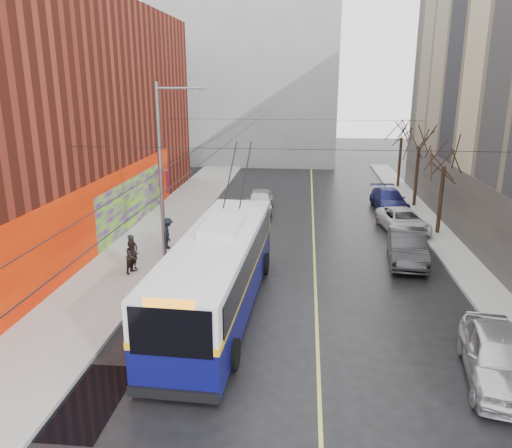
{
  "coord_description": "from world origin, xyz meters",
  "views": [
    {
      "loc": [
        0.91,
        -14.01,
        9.02
      ],
      "look_at": [
        -1.36,
        8.53,
        2.52
      ],
      "focal_mm": 35.0,
      "sensor_mm": 36.0,
      "label": 1
    }
  ],
  "objects_px": {
    "parked_car_a": "(498,357)",
    "parked_car_c": "(403,221)",
    "streetlight_pole": "(163,168)",
    "parked_car_b": "(407,247)",
    "tree_mid": "(420,136)",
    "following_car": "(260,201)",
    "parked_car_d": "(389,200)",
    "pedestrian_a": "(133,253)",
    "tree_far": "(402,129)",
    "tree_near": "(445,153)",
    "pedestrian_c": "(168,233)",
    "pedestrian_b": "(132,257)",
    "trolleybus": "(219,271)"
  },
  "relations": [
    {
      "from": "tree_near",
      "to": "following_car",
      "type": "relative_size",
      "value": 1.38
    },
    {
      "from": "following_car",
      "to": "parked_car_a",
      "type": "bearing_deg",
      "value": -67.51
    },
    {
      "from": "tree_near",
      "to": "following_car",
      "type": "height_order",
      "value": "tree_near"
    },
    {
      "from": "streetlight_pole",
      "to": "parked_car_d",
      "type": "height_order",
      "value": "streetlight_pole"
    },
    {
      "from": "tree_far",
      "to": "pedestrian_b",
      "type": "bearing_deg",
      "value": -126.05
    },
    {
      "from": "parked_car_b",
      "to": "pedestrian_b",
      "type": "xyz_separation_m",
      "value": [
        -13.43,
        -3.22,
        0.13
      ]
    },
    {
      "from": "trolleybus",
      "to": "pedestrian_a",
      "type": "relative_size",
      "value": 7.22
    },
    {
      "from": "pedestrian_c",
      "to": "pedestrian_a",
      "type": "bearing_deg",
      "value": 149.44
    },
    {
      "from": "parked_car_c",
      "to": "parked_car_d",
      "type": "height_order",
      "value": "parked_car_d"
    },
    {
      "from": "pedestrian_b",
      "to": "parked_car_c",
      "type": "bearing_deg",
      "value": -37.37
    },
    {
      "from": "parked_car_c",
      "to": "parked_car_d",
      "type": "distance_m",
      "value": 5.58
    },
    {
      "from": "streetlight_pole",
      "to": "parked_car_b",
      "type": "bearing_deg",
      "value": 4.36
    },
    {
      "from": "trolleybus",
      "to": "parked_car_b",
      "type": "xyz_separation_m",
      "value": [
        8.68,
        6.52,
        -0.87
      ]
    },
    {
      "from": "parked_car_a",
      "to": "parked_car_b",
      "type": "distance_m",
      "value": 10.64
    },
    {
      "from": "parked_car_a",
      "to": "following_car",
      "type": "bearing_deg",
      "value": 123.46
    },
    {
      "from": "tree_mid",
      "to": "following_car",
      "type": "relative_size",
      "value": 1.44
    },
    {
      "from": "tree_mid",
      "to": "parked_car_b",
      "type": "distance_m",
      "value": 13.14
    },
    {
      "from": "pedestrian_a",
      "to": "parked_car_c",
      "type": "bearing_deg",
      "value": -41.15
    },
    {
      "from": "tree_near",
      "to": "parked_car_b",
      "type": "distance_m",
      "value": 7.11
    },
    {
      "from": "parked_car_c",
      "to": "pedestrian_b",
      "type": "height_order",
      "value": "pedestrian_b"
    },
    {
      "from": "parked_car_a",
      "to": "parked_car_c",
      "type": "height_order",
      "value": "parked_car_a"
    },
    {
      "from": "trolleybus",
      "to": "parked_car_c",
      "type": "height_order",
      "value": "trolleybus"
    },
    {
      "from": "tree_far",
      "to": "tree_mid",
      "type": "bearing_deg",
      "value": -90.0
    },
    {
      "from": "parked_car_a",
      "to": "pedestrian_c",
      "type": "xyz_separation_m",
      "value": [
        -13.5,
        11.15,
        0.18
      ]
    },
    {
      "from": "streetlight_pole",
      "to": "trolleybus",
      "type": "xyz_separation_m",
      "value": [
        3.68,
        -5.58,
        -3.15
      ]
    },
    {
      "from": "parked_car_b",
      "to": "parked_car_d",
      "type": "bearing_deg",
      "value": 91.69
    },
    {
      "from": "tree_far",
      "to": "parked_car_d",
      "type": "height_order",
      "value": "tree_far"
    },
    {
      "from": "tree_far",
      "to": "pedestrian_a",
      "type": "xyz_separation_m",
      "value": [
        -16.29,
        -21.98,
        -4.09
      ]
    },
    {
      "from": "parked_car_a",
      "to": "following_car",
      "type": "relative_size",
      "value": 1.06
    },
    {
      "from": "tree_far",
      "to": "streetlight_pole",
      "type": "bearing_deg",
      "value": -127.12
    },
    {
      "from": "pedestrian_c",
      "to": "following_car",
      "type": "bearing_deg",
      "value": -42.6
    },
    {
      "from": "tree_near",
      "to": "pedestrian_c",
      "type": "relative_size",
      "value": 3.73
    },
    {
      "from": "streetlight_pole",
      "to": "pedestrian_a",
      "type": "xyz_separation_m",
      "value": [
        -1.15,
        -1.98,
        -3.79
      ]
    },
    {
      "from": "parked_car_a",
      "to": "parked_car_c",
      "type": "distance_m",
      "value": 16.16
    },
    {
      "from": "streetlight_pole",
      "to": "tree_near",
      "type": "distance_m",
      "value": 16.28
    },
    {
      "from": "streetlight_pole",
      "to": "parked_car_a",
      "type": "bearing_deg",
      "value": -36.36
    },
    {
      "from": "streetlight_pole",
      "to": "parked_car_c",
      "type": "relative_size",
      "value": 1.78
    },
    {
      "from": "following_car",
      "to": "pedestrian_a",
      "type": "relative_size",
      "value": 2.57
    },
    {
      "from": "parked_car_d",
      "to": "following_car",
      "type": "relative_size",
      "value": 1.11
    },
    {
      "from": "parked_car_d",
      "to": "pedestrian_a",
      "type": "xyz_separation_m",
      "value": [
        -14.29,
        -14.05,
        0.31
      ]
    },
    {
      "from": "following_car",
      "to": "tree_near",
      "type": "bearing_deg",
      "value": -24.08
    },
    {
      "from": "tree_mid",
      "to": "parked_car_b",
      "type": "height_order",
      "value": "tree_mid"
    },
    {
      "from": "streetlight_pole",
      "to": "parked_car_d",
      "type": "distance_m",
      "value": 18.31
    },
    {
      "from": "following_car",
      "to": "pedestrian_b",
      "type": "distance_m",
      "value": 13.73
    },
    {
      "from": "parked_car_c",
      "to": "parked_car_d",
      "type": "relative_size",
      "value": 0.98
    },
    {
      "from": "parked_car_c",
      "to": "tree_far",
      "type": "bearing_deg",
      "value": 73.43
    },
    {
      "from": "tree_mid",
      "to": "parked_car_d",
      "type": "xyz_separation_m",
      "value": [
        -2.0,
        -0.93,
        -4.51
      ]
    },
    {
      "from": "tree_near",
      "to": "parked_car_a",
      "type": "xyz_separation_m",
      "value": [
        -2.0,
        -15.67,
        -4.14
      ]
    },
    {
      "from": "tree_near",
      "to": "tree_far",
      "type": "height_order",
      "value": "tree_far"
    },
    {
      "from": "tree_far",
      "to": "parked_car_a",
      "type": "height_order",
      "value": "tree_far"
    }
  ]
}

